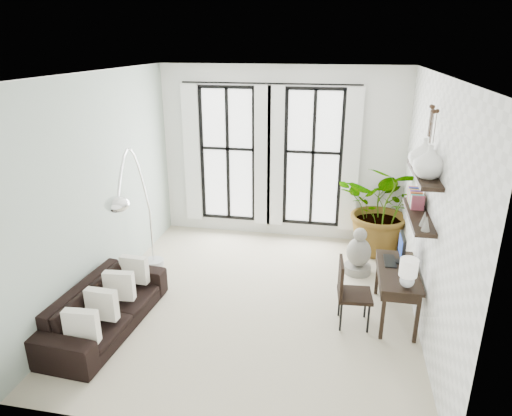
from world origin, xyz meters
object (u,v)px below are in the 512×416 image
(plant, at_px, (384,208))
(desk, at_px, (398,274))
(sofa, at_px, (106,307))
(desk_chair, at_px, (349,289))
(buddha, at_px, (359,254))
(arc_lamp, at_px, (133,181))

(plant, xyz_separation_m, desk, (0.05, -2.13, -0.15))
(sofa, bearing_deg, desk_chair, -74.10)
(plant, bearing_deg, buddha, -115.71)
(sofa, xyz_separation_m, plant, (3.70, 3.04, 0.53))
(desk_chair, bearing_deg, sofa, -172.00)
(desk, bearing_deg, desk_chair, -159.61)
(sofa, distance_m, buddha, 3.94)
(arc_lamp, distance_m, buddha, 3.71)
(desk, bearing_deg, plant, 91.29)
(plant, bearing_deg, arc_lamp, -149.44)
(sofa, distance_m, arc_lamp, 1.72)
(sofa, bearing_deg, desk, -72.68)
(plant, xyz_separation_m, buddha, (-0.42, -0.87, -0.51))
(desk, xyz_separation_m, desk_chair, (-0.64, -0.24, -0.16))
(sofa, height_order, buddha, buddha)
(plant, relative_size, desk, 1.37)
(plant, height_order, desk, plant)
(sofa, height_order, desk_chair, desk_chair)
(desk_chair, bearing_deg, desk, 16.11)
(plant, relative_size, desk_chair, 1.80)
(sofa, xyz_separation_m, buddha, (3.28, 2.17, 0.03))
(plant, distance_m, buddha, 1.09)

